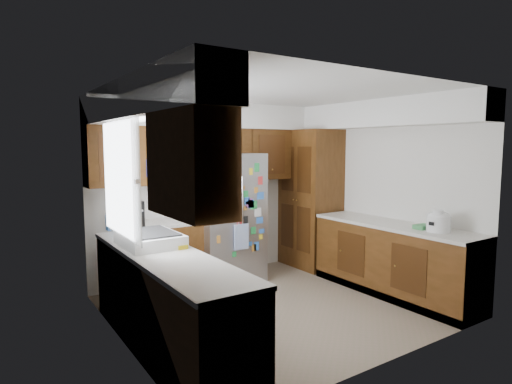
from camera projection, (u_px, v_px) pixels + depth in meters
floor at (277, 306)px, 5.08m from camera, size 3.60×3.60×0.00m
room_shell at (253, 153)px, 5.13m from camera, size 3.64×3.24×2.52m
left_counter_run at (167, 292)px, 4.31m from camera, size 1.36×3.20×0.92m
right_counter_run at (393, 262)px, 5.47m from camera, size 0.63×2.25×0.92m
pantry at (310, 199)px, 6.75m from camera, size 0.60×0.90×2.15m
fridge at (226, 218)px, 5.98m from camera, size 0.90×0.79×1.80m
bridge_cabinet at (218, 141)px, 6.06m from camera, size 0.96×0.34×0.35m
fridge_top_items at (215, 120)px, 6.01m from camera, size 0.65×0.31×0.28m
sink_assembly at (150, 238)px, 4.23m from camera, size 0.52×0.71×0.37m
left_counter_clutter at (129, 221)px, 4.85m from camera, size 0.32×0.88×0.38m
rice_cooker at (439, 221)px, 4.90m from camera, size 0.28×0.27×0.24m
paper_towel at (438, 221)px, 4.86m from camera, size 0.11×0.11×0.26m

